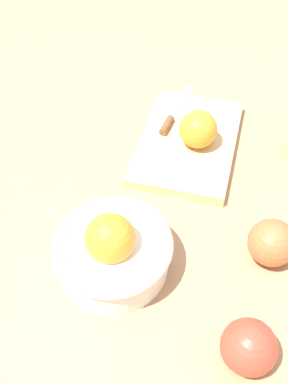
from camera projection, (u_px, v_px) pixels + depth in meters
ground_plane at (223, 200)px, 0.74m from camera, size 2.40×2.40×0.00m
bowl at (113, 250)px, 0.63m from camera, size 0.17×0.17×0.10m
cutting_board at (188, 143)px, 0.82m from camera, size 0.26×0.18×0.02m
orange_on_board at (198, 129)px, 0.78m from camera, size 0.07×0.07×0.07m
knife at (173, 116)px, 0.85m from camera, size 0.16×0.03×0.01m
apple_front_left at (249, 347)px, 0.54m from camera, size 0.07×0.07×0.07m
apple_front_left_2 at (272, 243)px, 0.64m from camera, size 0.07×0.07×0.07m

